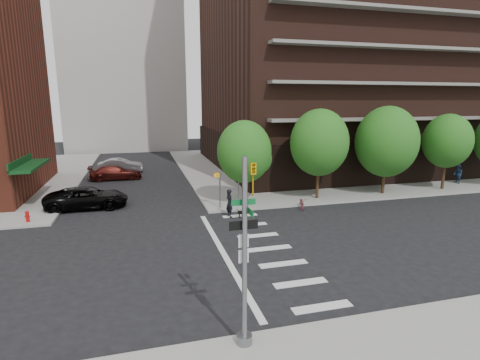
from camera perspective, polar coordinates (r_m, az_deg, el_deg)
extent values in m
plane|color=black|center=(19.55, -3.99, -11.24)|extent=(120.00, 120.00, 0.00)
cube|color=gray|center=(48.18, 14.85, 2.47)|extent=(39.00, 33.00, 0.15)
cube|color=silver|center=(15.35, 12.40, -18.40)|extent=(2.40, 0.50, 0.01)
cube|color=silver|center=(16.91, 9.19, -15.23)|extent=(2.40, 0.50, 0.01)
cube|color=silver|center=(18.57, 6.61, -12.58)|extent=(2.40, 0.50, 0.01)
cube|color=silver|center=(20.28, 4.50, -10.35)|extent=(2.40, 0.50, 0.01)
cube|color=silver|center=(22.04, 2.74, -8.46)|extent=(2.40, 0.50, 0.01)
cube|color=silver|center=(23.84, 1.26, -6.84)|extent=(2.40, 0.50, 0.01)
cube|color=silver|center=(25.67, 0.00, -5.46)|extent=(2.40, 0.50, 0.01)
cube|color=silver|center=(19.64, -2.53, -11.09)|extent=(0.30, 13.00, 0.01)
cube|color=black|center=(47.14, 12.03, 4.96)|extent=(25.50, 25.50, 4.00)
cube|color=maroon|center=(47.45, 31.91, 4.43)|extent=(1.40, 5.00, 0.20)
cube|color=#0C3814|center=(32.01, -29.25, 1.91)|extent=(1.40, 6.00, 0.20)
cylinder|color=#301E11|center=(27.91, 0.64, -1.27)|extent=(0.24, 0.24, 2.30)
sphere|color=#235B19|center=(27.41, 0.66, 4.33)|extent=(4.00, 4.00, 4.00)
cylinder|color=#301E11|center=(30.03, 11.73, -0.28)|extent=(0.24, 0.24, 2.60)
sphere|color=#235B19|center=(29.54, 11.99, 5.60)|extent=(4.50, 4.50, 4.50)
cylinder|color=#301E11|center=(33.17, 21.02, 0.05)|extent=(0.24, 0.24, 2.30)
sphere|color=#235B19|center=(32.71, 21.43, 5.46)|extent=(5.00, 5.00, 5.00)
cylinder|color=#301E11|center=(36.97, 28.59, 0.78)|extent=(0.24, 0.24, 2.60)
sphere|color=#235B19|center=(36.59, 29.04, 5.23)|extent=(4.00, 4.00, 4.00)
cylinder|color=slate|center=(11.48, 0.71, -11.33)|extent=(0.16, 0.16, 6.00)
cylinder|color=slate|center=(12.88, 0.68, -23.06)|extent=(0.50, 0.50, 0.30)
imported|color=gold|center=(10.85, 2.01, 0.04)|extent=(0.16, 0.20, 1.00)
cube|color=#0A5926|center=(11.09, 0.52, -3.42)|extent=(0.75, 0.02, 0.18)
cube|color=#0A5926|center=(11.06, 1.48, -4.81)|extent=(0.02, 0.75, 0.18)
cube|color=black|center=(11.27, 0.56, -6.89)|extent=(0.90, 0.02, 0.28)
cube|color=silver|center=(11.44, 0.55, -9.26)|extent=(0.32, 0.02, 0.42)
cube|color=silver|center=(11.63, 0.55, -11.56)|extent=(0.32, 0.02, 0.42)
cylinder|color=slate|center=(26.75, -3.08, -1.54)|extent=(0.10, 0.10, 2.60)
cube|color=gold|center=(26.47, -3.53, 0.75)|extent=(0.32, 0.25, 0.32)
cylinder|color=slate|center=(27.61, -0.24, -1.53)|extent=(0.08, 0.08, 2.20)
cube|color=gold|center=(27.27, -0.16, 0.24)|extent=(0.64, 0.02, 0.64)
cylinder|color=#A50C0C|center=(27.40, -29.65, -4.97)|extent=(0.22, 0.22, 0.60)
sphere|color=#A50C0C|center=(27.32, -29.72, -4.35)|extent=(0.24, 0.24, 0.24)
imported|color=black|center=(29.40, -22.29, -2.52)|extent=(2.66, 5.72, 1.59)
imported|color=#481511|center=(39.13, -18.45, 1.10)|extent=(2.17, 5.07, 1.46)
imported|color=#9D9EA5|center=(42.97, -17.74, 2.13)|extent=(1.92, 4.77, 1.54)
imported|color=maroon|center=(27.59, 9.44, -3.47)|extent=(0.99, 1.70, 0.84)
imported|color=black|center=(25.20, -1.59, -3.53)|extent=(0.79, 0.61, 1.92)
cube|color=black|center=(25.20, 0.31, -4.98)|extent=(0.57, 0.35, 0.22)
cube|color=black|center=(25.14, 0.99, -4.71)|extent=(0.19, 0.18, 0.16)
cylinder|color=black|center=(25.35, 0.64, -5.41)|extent=(0.06, 0.06, 0.24)
cylinder|color=black|center=(25.17, -0.02, -5.54)|extent=(0.06, 0.06, 0.24)
imported|color=navy|center=(40.20, 30.26, 0.79)|extent=(1.01, 0.87, 1.77)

